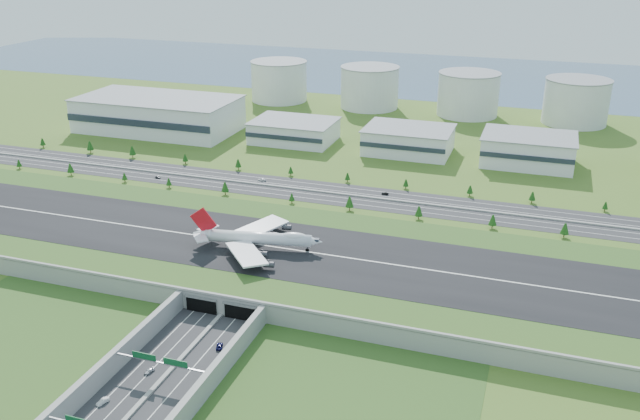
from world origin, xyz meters
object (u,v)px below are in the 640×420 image
(boeing_747, at_px, (257,238))
(car_1, at_px, (103,401))
(car_4, at_px, (158,177))
(car_2, at_px, (219,346))
(car_5, at_px, (385,193))
(car_0, at_px, (149,371))
(car_7, at_px, (262,180))
(fuel_tank_a, at_px, (279,81))

(boeing_747, bearing_deg, car_1, -104.34)
(car_1, height_order, car_4, car_1)
(car_2, relative_size, car_4, 1.23)
(boeing_747, distance_m, car_5, 112.69)
(car_1, bearing_deg, car_0, 89.97)
(car_2, xyz_separation_m, car_5, (20.08, 173.94, -0.02))
(car_0, bearing_deg, car_2, 65.66)
(car_0, bearing_deg, car_1, -92.68)
(car_1, height_order, car_5, car_1)
(car_2, xyz_separation_m, car_7, (-57.65, 172.84, 0.05))
(car_5, bearing_deg, car_1, -11.97)
(car_2, height_order, car_7, car_7)
(car_5, bearing_deg, car_2, -7.64)
(car_1, distance_m, car_2, 46.18)
(boeing_747, xyz_separation_m, car_1, (-7.40, -108.20, -12.52))
(car_5, xyz_separation_m, car_7, (-77.73, -1.10, 0.07))
(car_0, xyz_separation_m, car_1, (-5.21, -19.32, 0.03))
(fuel_tank_a, bearing_deg, car_7, -70.90)
(boeing_747, relative_size, car_4, 15.01)
(boeing_747, xyz_separation_m, car_2, (13.96, -67.26, -12.57))
(car_1, bearing_deg, fuel_tank_a, 119.47)
(boeing_747, relative_size, car_5, 14.89)
(car_2, relative_size, car_7, 0.97)
(car_7, bearing_deg, fuel_tank_a, -163.15)
(car_7, bearing_deg, car_0, 9.80)
(car_1, distance_m, car_5, 218.84)
(car_1, bearing_deg, car_5, 94.15)
(car_7, bearing_deg, car_1, 7.39)
(boeing_747, xyz_separation_m, car_5, (34.04, 106.69, -12.59))
(fuel_tank_a, height_order, car_4, fuel_tank_a)
(car_7, bearing_deg, car_4, -77.57)
(car_2, relative_size, car_5, 1.22)
(car_4, xyz_separation_m, car_7, (63.25, 16.57, 0.05))
(fuel_tank_a, height_order, car_2, fuel_tank_a)
(fuel_tank_a, distance_m, car_7, 220.83)
(fuel_tank_a, height_order, car_0, fuel_tank_a)
(car_2, bearing_deg, car_5, -118.57)
(boeing_747, height_order, car_2, boeing_747)
(car_4, bearing_deg, fuel_tank_a, 15.49)
(car_0, bearing_deg, car_7, 114.48)
(fuel_tank_a, relative_size, car_1, 11.11)
(boeing_747, distance_m, car_4, 139.71)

